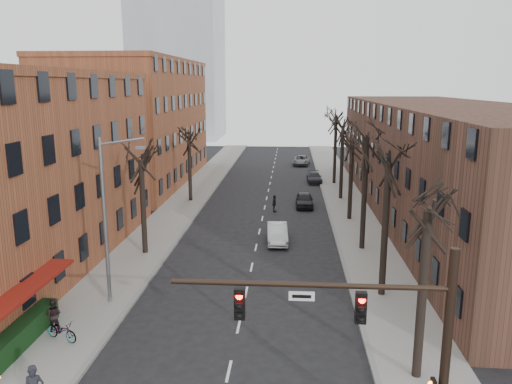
% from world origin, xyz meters
% --- Properties ---
extents(sidewalk_left, '(4.00, 90.00, 0.15)m').
position_xyz_m(sidewalk_left, '(-8.00, 35.00, 0.07)').
color(sidewalk_left, gray).
rests_on(sidewalk_left, ground).
extents(sidewalk_right, '(4.00, 90.00, 0.15)m').
position_xyz_m(sidewalk_right, '(8.00, 35.00, 0.07)').
color(sidewalk_right, gray).
rests_on(sidewalk_right, ground).
extents(building_left_far, '(12.00, 28.00, 14.00)m').
position_xyz_m(building_left_far, '(-16.00, 44.00, 7.00)').
color(building_left_far, brown).
rests_on(building_left_far, ground).
extents(building_right, '(12.00, 50.00, 10.00)m').
position_xyz_m(building_right, '(16.00, 30.00, 5.00)').
color(building_right, '#513026').
rests_on(building_right, ground).
extents(awning_left, '(1.20, 7.00, 0.15)m').
position_xyz_m(awning_left, '(-9.40, 6.00, 0.00)').
color(awning_left, maroon).
rests_on(awning_left, ground).
extents(hedge, '(0.80, 6.00, 1.00)m').
position_xyz_m(hedge, '(-9.50, 5.00, 0.65)').
color(hedge, '#123413').
rests_on(hedge, sidewalk_left).
extents(tree_right_a, '(5.20, 5.20, 10.00)m').
position_xyz_m(tree_right_a, '(7.60, 4.00, 0.00)').
color(tree_right_a, black).
rests_on(tree_right_a, ground).
extents(tree_right_b, '(5.20, 5.20, 10.80)m').
position_xyz_m(tree_right_b, '(7.60, 12.00, 0.00)').
color(tree_right_b, black).
rests_on(tree_right_b, ground).
extents(tree_right_c, '(5.20, 5.20, 11.60)m').
position_xyz_m(tree_right_c, '(7.60, 20.00, 0.00)').
color(tree_right_c, black).
rests_on(tree_right_c, ground).
extents(tree_right_d, '(5.20, 5.20, 10.00)m').
position_xyz_m(tree_right_d, '(7.60, 28.00, 0.00)').
color(tree_right_d, black).
rests_on(tree_right_d, ground).
extents(tree_right_e, '(5.20, 5.20, 10.80)m').
position_xyz_m(tree_right_e, '(7.60, 36.00, 0.00)').
color(tree_right_e, black).
rests_on(tree_right_e, ground).
extents(tree_right_f, '(5.20, 5.20, 11.60)m').
position_xyz_m(tree_right_f, '(7.60, 44.00, 0.00)').
color(tree_right_f, black).
rests_on(tree_right_f, ground).
extents(tree_left_a, '(5.20, 5.20, 9.50)m').
position_xyz_m(tree_left_a, '(-7.60, 18.00, 0.00)').
color(tree_left_a, black).
rests_on(tree_left_a, ground).
extents(tree_left_b, '(5.20, 5.20, 9.50)m').
position_xyz_m(tree_left_b, '(-7.60, 34.00, 0.00)').
color(tree_left_b, black).
rests_on(tree_left_b, ground).
extents(signal_mast_arm, '(8.14, 0.30, 7.20)m').
position_xyz_m(signal_mast_arm, '(5.45, -1.00, 4.40)').
color(signal_mast_arm, black).
rests_on(signal_mast_arm, ground).
extents(streetlight, '(2.45, 0.22, 9.03)m').
position_xyz_m(streetlight, '(-7.03, 10.00, 5.01)').
color(streetlight, slate).
rests_on(streetlight, ground).
extents(silver_sedan, '(1.73, 4.30, 1.39)m').
position_xyz_m(silver_sedan, '(1.50, 21.37, 0.70)').
color(silver_sedan, silver).
rests_on(silver_sedan, ground).
extents(parked_car_near, '(1.69, 4.08, 1.38)m').
position_xyz_m(parked_car_near, '(3.80, 32.56, 0.69)').
color(parked_car_near, black).
rests_on(parked_car_near, ground).
extents(parked_car_mid, '(1.83, 4.25, 1.22)m').
position_xyz_m(parked_car_mid, '(5.30, 44.93, 0.61)').
color(parked_car_mid, '#22222A').
rests_on(parked_car_mid, ground).
extents(parked_car_far, '(2.73, 5.10, 1.36)m').
position_xyz_m(parked_car_far, '(4.00, 58.12, 0.68)').
color(parked_car_far, slate).
rests_on(parked_car_far, ground).
extents(pedestrian_b, '(0.80, 0.65, 1.57)m').
position_xyz_m(pedestrian_b, '(-8.68, 6.64, 0.93)').
color(pedestrian_b, black).
rests_on(pedestrian_b, sidewalk_left).
extents(pedestrian_crossing, '(0.50, 0.99, 1.61)m').
position_xyz_m(pedestrian_crossing, '(0.97, 30.34, 0.81)').
color(pedestrian_crossing, black).
rests_on(pedestrian_crossing, ground).
extents(bicycle, '(1.90, 1.29, 0.95)m').
position_xyz_m(bicycle, '(-7.90, 5.77, 0.62)').
color(bicycle, gray).
rests_on(bicycle, sidewalk_left).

